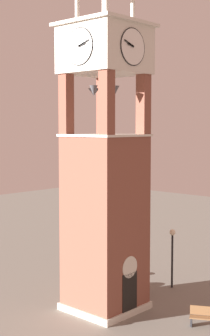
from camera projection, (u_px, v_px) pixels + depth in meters
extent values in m
plane|color=gray|center=(105.00, 309.00, 26.06)|extent=(80.00, 80.00, 0.00)
cube|color=brown|center=(105.00, 224.00, 25.68)|extent=(3.33, 3.33, 9.02)
cube|color=silver|center=(105.00, 305.00, 26.04)|extent=(3.53, 3.53, 0.35)
cube|color=black|center=(130.00, 295.00, 24.83)|extent=(1.10, 0.04, 2.20)
cylinder|color=silver|center=(130.00, 267.00, 24.71)|extent=(1.10, 0.04, 1.10)
cube|color=brown|center=(107.00, 104.00, 23.21)|extent=(0.56, 0.56, 3.13)
cube|color=brown|center=(143.00, 106.00, 25.24)|extent=(0.56, 0.56, 3.13)
cube|color=brown|center=(66.00, 105.00, 25.08)|extent=(0.56, 0.56, 3.13)
cube|color=brown|center=(104.00, 107.00, 27.11)|extent=(0.56, 0.56, 3.13)
cube|color=silver|center=(105.00, 135.00, 25.29)|extent=(3.49, 3.49, 0.12)
cone|color=#4C4C51|center=(113.00, 92.00, 25.73)|extent=(0.51, 0.51, 0.49)
cone|color=#4C4C51|center=(94.00, 92.00, 25.58)|extent=(0.59, 0.59, 0.37)
cone|color=#4C4C51|center=(94.00, 91.00, 24.61)|extent=(0.41, 0.41, 0.51)
cone|color=#4C4C51|center=(115.00, 91.00, 24.53)|extent=(0.47, 0.47, 0.46)
cube|color=silver|center=(105.00, 51.00, 24.93)|extent=(3.57, 3.57, 2.34)
cylinder|color=white|center=(133.00, 47.00, 23.71)|extent=(1.78, 0.05, 1.78)
torus|color=black|center=(133.00, 47.00, 23.71)|extent=(1.81, 0.06, 1.81)
cube|color=black|center=(131.00, 45.00, 23.51)|extent=(0.45, 0.03, 0.20)
cube|color=black|center=(129.00, 43.00, 23.42)|extent=(0.69, 0.03, 0.29)
cylinder|color=white|center=(80.00, 54.00, 26.15)|extent=(1.78, 0.05, 1.78)
torus|color=black|center=(80.00, 54.00, 26.15)|extent=(1.81, 0.06, 1.81)
cube|color=black|center=(76.00, 53.00, 26.03)|extent=(0.45, 0.03, 0.20)
cube|color=black|center=(74.00, 51.00, 25.93)|extent=(0.69, 0.03, 0.29)
cylinder|color=white|center=(79.00, 46.00, 23.61)|extent=(0.05, 1.78, 1.78)
torus|color=black|center=(79.00, 46.00, 23.61)|extent=(0.06, 1.81, 1.81)
cube|color=black|center=(82.00, 45.00, 23.41)|extent=(0.03, 0.45, 0.20)
cube|color=black|center=(83.00, 43.00, 23.33)|extent=(0.03, 0.69, 0.29)
cylinder|color=white|center=(128.00, 54.00, 26.25)|extent=(0.05, 1.78, 1.78)
torus|color=black|center=(128.00, 54.00, 26.25)|extent=(0.06, 1.81, 1.81)
cube|color=black|center=(132.00, 53.00, 26.15)|extent=(0.03, 0.45, 0.20)
cube|color=black|center=(134.00, 52.00, 26.06)|extent=(0.03, 0.69, 0.29)
cube|color=silver|center=(105.00, 25.00, 24.82)|extent=(3.93, 3.93, 0.16)
cylinder|color=silver|center=(133.00, 7.00, 24.81)|extent=(0.22, 0.22, 1.67)
cylinder|color=silver|center=(77.00, 6.00, 24.69)|extent=(0.22, 0.22, 1.67)
cylinder|color=silver|center=(104.00, 13.00, 26.13)|extent=(0.22, 0.22, 1.67)
cube|color=brown|center=(207.00, 318.00, 23.61)|extent=(1.17, 1.61, 0.06)
cube|color=brown|center=(207.00, 311.00, 23.77)|extent=(0.83, 1.42, 0.44)
cube|color=#2D2D33|center=(191.00, 322.00, 23.79)|extent=(0.38, 0.26, 0.42)
cylinder|color=black|center=(172.00, 261.00, 29.34)|extent=(0.12, 0.12, 3.14)
sphere|color=#F9EFCC|center=(172.00, 232.00, 29.19)|extent=(0.36, 0.36, 0.36)
cylinder|color=#38513D|center=(111.00, 272.00, 31.25)|extent=(0.52, 0.52, 0.80)
ellipsoid|color=#336638|center=(122.00, 282.00, 29.23)|extent=(1.05, 1.05, 0.78)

